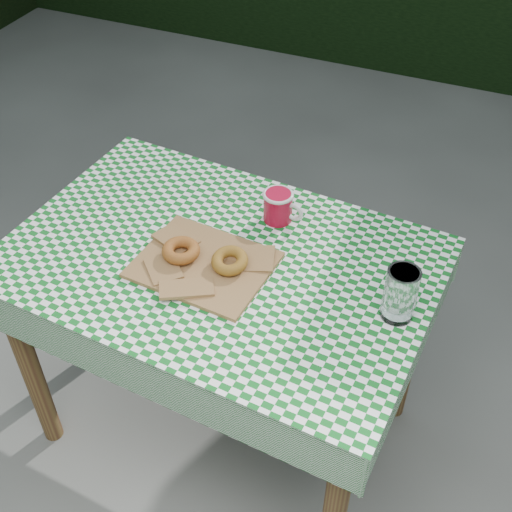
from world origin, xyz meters
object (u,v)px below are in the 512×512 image
(table, at_px, (223,351))
(paper_bag, at_px, (204,264))
(coffee_mug, at_px, (278,206))
(drinking_glass, at_px, (400,294))

(table, height_order, paper_bag, paper_bag)
(paper_bag, relative_size, coffee_mug, 2.11)
(paper_bag, xyz_separation_m, drinking_glass, (0.50, 0.03, 0.06))
(table, height_order, coffee_mug, coffee_mug)
(table, bearing_deg, drinking_glass, 2.43)
(paper_bag, distance_m, drinking_glass, 0.51)
(table, xyz_separation_m, coffee_mug, (0.08, 0.21, 0.43))
(coffee_mug, bearing_deg, table, -104.44)
(table, distance_m, coffee_mug, 0.48)
(paper_bag, height_order, coffee_mug, coffee_mug)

